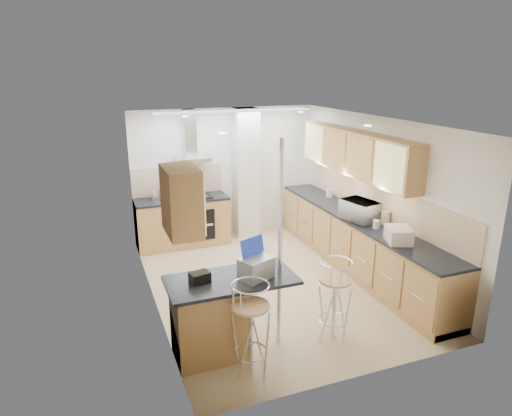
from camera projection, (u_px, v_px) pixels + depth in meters
name	position (u px, v px, depth m)	size (l,w,h in m)	color
ground	(272.00, 283.00, 7.11)	(4.80, 4.80, 0.00)	tan
room_shell	(283.00, 180.00, 7.10)	(3.64, 4.84, 2.51)	silver
right_counter	(357.00, 243.00, 7.48)	(0.63, 4.40, 0.92)	tan
back_counter	(182.00, 221.00, 8.53)	(1.70, 0.63, 0.92)	tan
peninsula	(232.00, 315.00, 5.29)	(1.47, 0.72, 0.94)	tan
microwave	(360.00, 211.00, 7.12)	(0.58, 0.39, 0.32)	silver
laptop	(256.00, 268.00, 5.14)	(0.35, 0.26, 0.24)	#9B9EA2
bag	(200.00, 277.00, 5.05)	(0.21, 0.16, 0.12)	black
bar_stool_near	(251.00, 328.00, 4.91)	(0.44, 0.44, 1.07)	tan
bar_stool_end	(334.00, 299.00, 5.57)	(0.42, 0.42, 1.03)	tan
jar_a	(330.00, 193.00, 8.44)	(0.12, 0.12, 0.16)	beige
jar_b	(353.00, 204.00, 7.77)	(0.11, 0.11, 0.14)	beige
jar_c	(385.00, 217.00, 7.00)	(0.14, 0.14, 0.20)	beige
jar_d	(376.00, 224.00, 6.80)	(0.10, 0.10, 0.12)	silver
bread_bin	(399.00, 235.00, 6.26)	(0.31, 0.39, 0.21)	beige
kettle	(156.00, 194.00, 8.24)	(0.16, 0.16, 0.20)	silver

